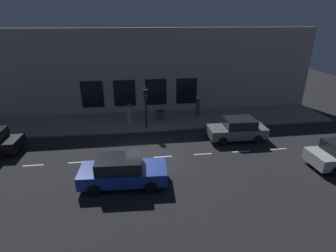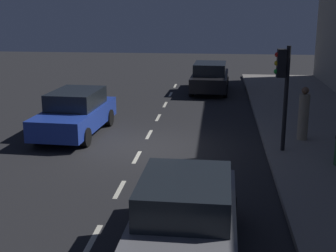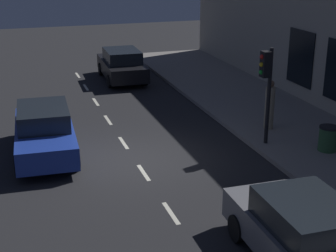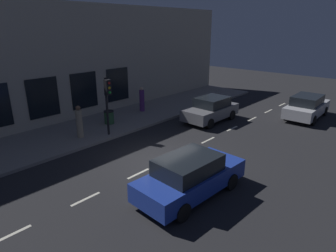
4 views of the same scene
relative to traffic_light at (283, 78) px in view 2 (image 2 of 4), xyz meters
name	(u,v)px [view 2 (image 2 of 4)]	position (x,y,z in m)	size (l,w,h in m)	color
ground_plane	(142,148)	(-4.37, 0.26, -2.43)	(60.00, 60.00, 0.00)	#232326
lane_centre_line	(137,157)	(-4.37, -0.74, -2.43)	(0.12, 27.20, 0.01)	beige
traffic_light	(283,78)	(0.00, 0.00, 0.00)	(0.47, 0.32, 3.24)	black
parked_car_0	(210,77)	(-2.36, 10.51, -1.64)	(2.06, 4.47, 1.58)	black
parked_car_1	(76,113)	(-7.01, 1.67, -1.64)	(2.09, 4.56, 1.58)	#1E389E
parked_car_3	(185,216)	(-2.48, -6.34, -1.64)	(2.00, 4.09, 1.58)	slate
pedestrian_1	(303,115)	(0.93, 1.31, -1.44)	(0.44, 0.44, 1.80)	gray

